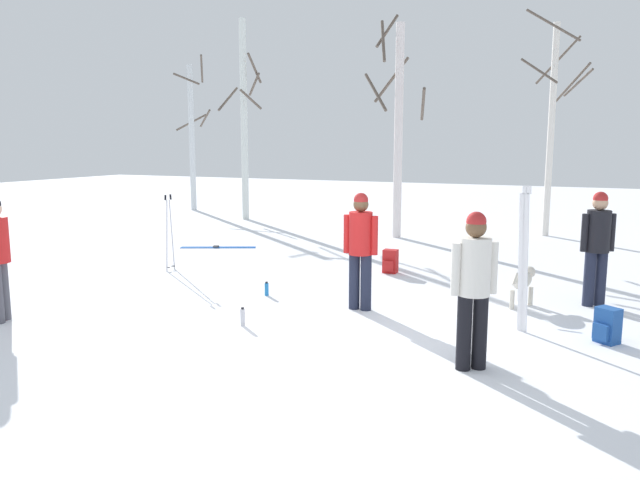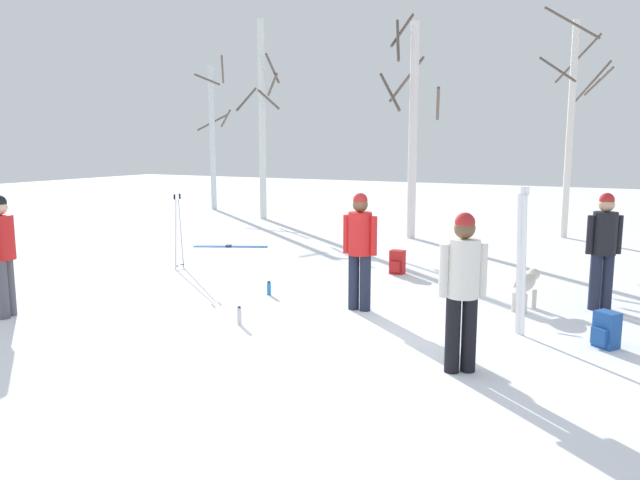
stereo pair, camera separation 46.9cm
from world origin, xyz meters
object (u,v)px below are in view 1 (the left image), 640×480
object	(u,v)px
person_2	(598,241)
ski_pair_planted_0	(523,260)
ski_pair_lying_1	(218,247)
birch_tree_2	(398,124)
water_bottle_0	(243,317)
person_0	(474,280)
water_bottle_1	(267,289)
birch_tree_1	(244,118)
birch_tree_0	(192,135)
ski_poles_0	(169,230)
dog	(523,281)
backpack_0	(390,262)
birch_tree_3	(552,122)
person_3	(361,243)
backpack_1	(607,326)

from	to	relation	value
person_2	ski_pair_planted_0	distance (m)	1.96
ski_pair_lying_1	birch_tree_2	world-z (taller)	birch_tree_2
person_2	water_bottle_0	size ratio (longest dim) A/B	6.72
birch_tree_2	person_2	bearing A→B (deg)	-48.01
person_0	water_bottle_1	size ratio (longest dim) A/B	7.57
water_bottle_0	birch_tree_1	world-z (taller)	birch_tree_1
birch_tree_0	person_0	bearing A→B (deg)	-44.44
ski_poles_0	ski_pair_planted_0	bearing A→B (deg)	-10.77
person_2	dog	bearing A→B (deg)	-153.04
backpack_0	ski_pair_planted_0	bearing A→B (deg)	-46.12
ski_pair_lying_1	birch_tree_3	world-z (taller)	birch_tree_3
water_bottle_0	ski_pair_lying_1	bearing A→B (deg)	126.56
person_2	water_bottle_1	bearing A→B (deg)	-162.71
person_3	water_bottle_0	world-z (taller)	person_3
person_2	backpack_1	bearing A→B (deg)	-84.71
person_0	birch_tree_2	xyz separation A→B (m)	(-3.58, 8.70, 1.89)
dog	ski_pair_lying_1	bearing A→B (deg)	160.34
birch_tree_0	birch_tree_2	xyz separation A→B (m)	(8.59, -3.24, 0.18)
person_2	dog	world-z (taller)	person_2
dog	birch_tree_1	size ratio (longest dim) A/B	0.14
backpack_0	backpack_1	world-z (taller)	same
person_3	backpack_0	bearing A→B (deg)	98.40
birch_tree_0	birch_tree_3	world-z (taller)	birch_tree_3
person_0	backpack_0	xyz separation A→B (m)	(-2.34, 4.41, -0.77)
person_0	backpack_0	bearing A→B (deg)	117.94
water_bottle_1	birch_tree_1	size ratio (longest dim) A/B	0.04
person_2	birch_tree_3	bearing A→B (deg)	99.77
ski_pair_planted_0	ski_pair_lying_1	size ratio (longest dim) A/B	1.15
water_bottle_0	water_bottle_1	world-z (taller)	water_bottle_0
person_2	birch_tree_2	bearing A→B (deg)	131.99
person_0	birch_tree_3	distance (m)	10.76
dog	birch_tree_3	distance (m)	8.08
backpack_1	birch_tree_2	xyz separation A→B (m)	(-4.93, 7.13, 2.66)
backpack_0	water_bottle_0	bearing A→B (deg)	-100.35
water_bottle_1	birch_tree_3	distance (m)	9.77
dog	water_bottle_0	world-z (taller)	dog
ski_pair_planted_0	birch_tree_1	xyz separation A→B (m)	(-9.39, 8.72, 2.22)
person_0	backpack_1	distance (m)	2.21
ski_pair_planted_0	water_bottle_0	size ratio (longest dim) A/B	7.39
person_0	ski_pair_planted_0	xyz separation A→B (m)	(0.32, 1.65, -0.04)
ski_pair_lying_1	dog	bearing A→B (deg)	-19.66
person_3	birch_tree_0	bearing A→B (deg)	135.16
ski_pair_planted_0	water_bottle_0	distance (m)	3.73
person_0	water_bottle_0	size ratio (longest dim) A/B	6.72
dog	backpack_1	xyz separation A→B (m)	(1.14, -1.35, -0.17)
person_3	backpack_0	distance (m)	2.78
person_3	ski_pair_lying_1	bearing A→B (deg)	143.21
person_0	backpack_1	xyz separation A→B (m)	(1.35, 1.57, -0.77)
water_bottle_0	birch_tree_2	world-z (taller)	birch_tree_2
person_2	birch_tree_0	xyz separation A→B (m)	(-13.35, 8.53, 1.71)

